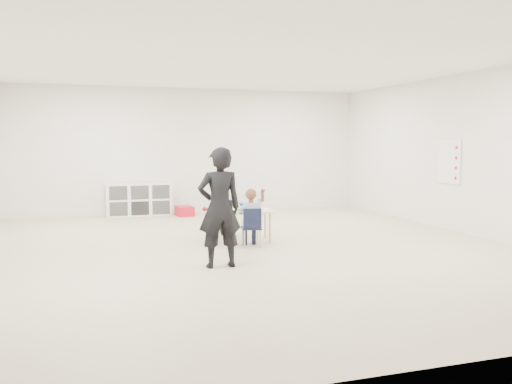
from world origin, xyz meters
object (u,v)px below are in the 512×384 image
object	(u,v)px
child	(251,216)
adult	(219,208)
table	(237,225)
chair_near	(251,227)
cubby_shelf	(139,199)

from	to	relation	value
child	adult	distance (m)	1.43
table	chair_near	xyz separation A→B (m)	(0.07, -0.51, 0.05)
child	cubby_shelf	distance (m)	4.32
table	adult	distance (m)	1.89
chair_near	adult	world-z (taller)	adult
chair_near	table	bearing A→B (deg)	106.81
child	cubby_shelf	bearing A→B (deg)	116.03
chair_near	child	distance (m)	0.18
chair_near	cubby_shelf	size ratio (longest dim) A/B	0.43
chair_near	adult	size ratio (longest dim) A/B	0.39
chair_near	cubby_shelf	world-z (taller)	cubby_shelf
child	chair_near	bearing A→B (deg)	0.00
child	adult	world-z (taller)	adult
chair_near	child	bearing A→B (deg)	0.00
cubby_shelf	adult	world-z (taller)	adult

